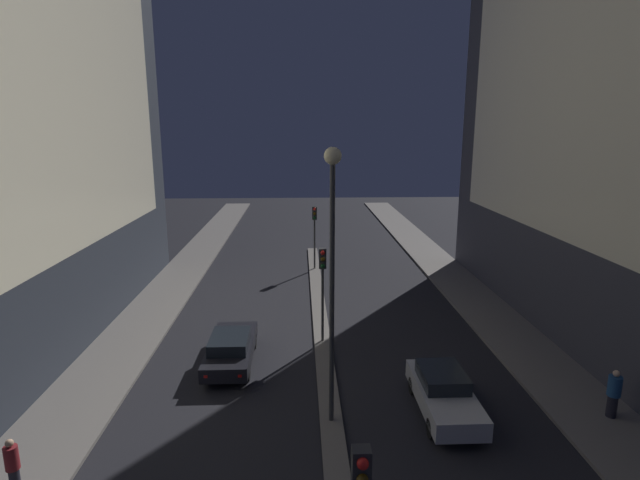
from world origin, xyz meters
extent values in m
cube|color=#66605B|center=(0.00, 18.12, 0.06)|extent=(0.75, 34.24, 0.12)
cube|color=#2D2D2D|center=(0.00, 3.32, 4.00)|extent=(0.32, 0.28, 0.90)
sphere|color=red|center=(0.00, 3.14, 4.30)|extent=(0.20, 0.20, 0.20)
sphere|color=#4C380A|center=(0.00, 3.14, 4.00)|extent=(0.20, 0.20, 0.20)
cylinder|color=#383838|center=(0.00, 17.31, 1.83)|extent=(0.12, 0.12, 3.43)
cube|color=#2D2D2D|center=(0.00, 17.31, 4.00)|extent=(0.32, 0.28, 0.90)
sphere|color=red|center=(0.00, 17.13, 4.30)|extent=(0.20, 0.20, 0.20)
sphere|color=#4C380A|center=(0.00, 17.13, 4.00)|extent=(0.20, 0.20, 0.20)
sphere|color=#0F3D19|center=(0.00, 17.13, 3.70)|extent=(0.20, 0.20, 0.20)
cylinder|color=#383838|center=(0.00, 29.31, 1.83)|extent=(0.12, 0.12, 3.43)
cube|color=#2D2D2D|center=(0.00, 29.31, 4.00)|extent=(0.32, 0.28, 0.90)
sphere|color=red|center=(0.00, 29.13, 4.30)|extent=(0.20, 0.20, 0.20)
sphere|color=#4C380A|center=(0.00, 29.13, 4.00)|extent=(0.20, 0.20, 0.20)
sphere|color=#0F3D19|center=(0.00, 29.13, 3.70)|extent=(0.20, 0.20, 0.20)
cylinder|color=#383838|center=(0.00, 10.95, 4.38)|extent=(0.16, 0.16, 8.52)
sphere|color=#F9EAB2|center=(0.00, 10.95, 8.80)|extent=(0.53, 0.53, 0.53)
cube|color=black|center=(-3.89, 15.44, 0.61)|extent=(1.80, 4.70, 0.58)
cube|color=black|center=(-3.89, 15.09, 1.14)|extent=(1.53, 2.11, 0.47)
cube|color=red|center=(-4.52, 13.10, 0.64)|extent=(0.14, 0.04, 0.10)
cube|color=red|center=(-3.26, 13.10, 0.64)|extent=(0.14, 0.04, 0.10)
cylinder|color=black|center=(-4.68, 16.90, 0.32)|extent=(0.22, 0.64, 0.64)
cylinder|color=black|center=(-3.10, 16.90, 0.32)|extent=(0.22, 0.64, 0.64)
cylinder|color=black|center=(-4.68, 13.99, 0.32)|extent=(0.22, 0.64, 0.64)
cylinder|color=black|center=(-3.10, 13.99, 0.32)|extent=(0.22, 0.64, 0.64)
cube|color=#B2B2B7|center=(3.89, 11.35, 0.65)|extent=(1.73, 4.32, 0.65)
cube|color=black|center=(3.89, 11.68, 1.22)|extent=(1.47, 1.95, 0.49)
cube|color=red|center=(3.28, 13.51, 0.68)|extent=(0.14, 0.04, 0.10)
cube|color=red|center=(4.49, 13.51, 0.68)|extent=(0.14, 0.04, 0.10)
cylinder|color=black|center=(3.13, 12.69, 0.32)|extent=(0.22, 0.64, 0.64)
cylinder|color=black|center=(4.64, 12.69, 0.32)|extent=(0.22, 0.64, 0.64)
cylinder|color=black|center=(3.13, 10.01, 0.32)|extent=(0.22, 0.64, 0.64)
cylinder|color=black|center=(4.64, 10.01, 0.32)|extent=(0.22, 0.64, 0.64)
cylinder|color=maroon|center=(-8.57, 7.87, 1.19)|extent=(0.36, 0.36, 0.65)
sphere|color=tan|center=(-8.57, 7.87, 1.62)|extent=(0.21, 0.21, 0.21)
cylinder|color=black|center=(9.41, 10.75, 0.52)|extent=(0.32, 0.32, 0.77)
cylinder|color=navy|center=(9.41, 10.75, 1.24)|extent=(0.43, 0.43, 0.68)
sphere|color=beige|center=(9.41, 10.75, 1.70)|extent=(0.22, 0.22, 0.22)
camera|label=1|loc=(-0.98, -3.90, 9.60)|focal=28.00mm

